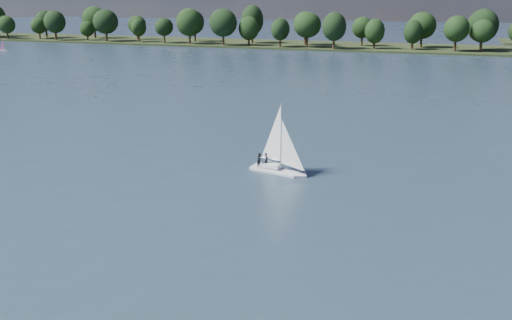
{
  "coord_description": "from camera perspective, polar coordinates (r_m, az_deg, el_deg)",
  "views": [
    {
      "loc": [
        28.06,
        -27.94,
        21.59
      ],
      "look_at": [
        7.36,
        33.74,
        2.5
      ],
      "focal_mm": 40.0,
      "sensor_mm": 36.0,
      "label": 1
    }
  ],
  "objects": [
    {
      "name": "sailboat",
      "position": [
        70.82,
        1.99,
        0.79
      ],
      "size": [
        7.35,
        3.77,
        9.32
      ],
      "rotation": [
        0.0,
        0.0,
        -0.27
      ],
      "color": "white",
      "rests_on": "ground"
    },
    {
      "name": "dinghy_pink",
      "position": [
        247.35,
        -23.92,
        10.22
      ],
      "size": [
        3.02,
        1.85,
        4.51
      ],
      "rotation": [
        0.0,
        0.0,
        0.28
      ],
      "color": "silver",
      "rests_on": "ground"
    },
    {
      "name": "far_shore",
      "position": [
        242.54,
        12.06,
        10.89
      ],
      "size": [
        660.0,
        40.0,
        1.5
      ],
      "primitive_type": "cube",
      "color": "black",
      "rests_on": "ground"
    },
    {
      "name": "treeline",
      "position": [
        239.82,
        9.76,
        12.93
      ],
      "size": [
        563.19,
        74.23,
        18.39
      ],
      "color": "black",
      "rests_on": "ground"
    },
    {
      "name": "ground",
      "position": [
        132.75,
        6.15,
        6.9
      ],
      "size": [
        700.0,
        700.0,
        0.0
      ],
      "primitive_type": "plane",
      "color": "#233342",
      "rests_on": "ground"
    }
  ]
}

